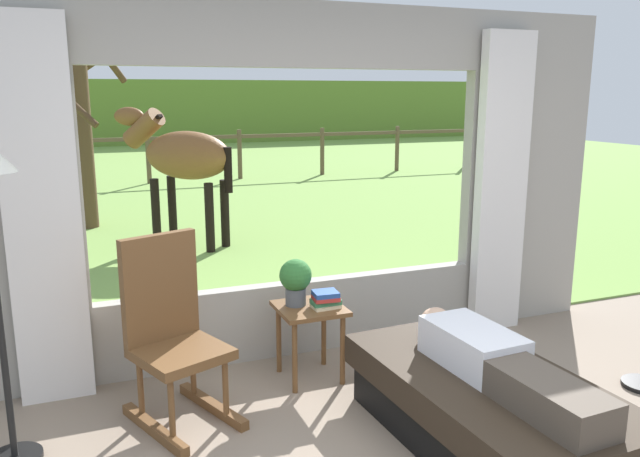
{
  "coord_description": "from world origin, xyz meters",
  "views": [
    {
      "loc": [
        -1.49,
        -1.97,
        1.93
      ],
      "look_at": [
        0.0,
        1.8,
        1.05
      ],
      "focal_mm": 35.12,
      "sensor_mm": 36.0,
      "label": 1
    }
  ],
  "objects_px": {
    "recliner_sofa": "(486,409)",
    "potted_plant": "(296,279)",
    "reclining_person": "(495,361)",
    "rocking_chair": "(171,332)",
    "side_table": "(310,319)",
    "horse": "(182,156)",
    "pasture_tree": "(78,129)",
    "book_stack": "(326,299)"
  },
  "relations": [
    {
      "from": "book_stack",
      "to": "reclining_person",
      "type": "bearing_deg",
      "value": -65.54
    },
    {
      "from": "reclining_person",
      "to": "book_stack",
      "type": "xyz_separation_m",
      "value": [
        -0.52,
        1.14,
        0.06
      ]
    },
    {
      "from": "potted_plant",
      "to": "horse",
      "type": "bearing_deg",
      "value": 90.9
    },
    {
      "from": "book_stack",
      "to": "horse",
      "type": "distance_m",
      "value": 4.24
    },
    {
      "from": "reclining_person",
      "to": "book_stack",
      "type": "relative_size",
      "value": 7.25
    },
    {
      "from": "recliner_sofa",
      "to": "side_table",
      "type": "height_order",
      "value": "side_table"
    },
    {
      "from": "recliner_sofa",
      "to": "reclining_person",
      "type": "relative_size",
      "value": 1.21
    },
    {
      "from": "recliner_sofa",
      "to": "reclining_person",
      "type": "bearing_deg",
      "value": -92.85
    },
    {
      "from": "rocking_chair",
      "to": "side_table",
      "type": "relative_size",
      "value": 2.15
    },
    {
      "from": "side_table",
      "to": "potted_plant",
      "type": "xyz_separation_m",
      "value": [
        -0.08,
        0.06,
        0.28
      ]
    },
    {
      "from": "recliner_sofa",
      "to": "pasture_tree",
      "type": "bearing_deg",
      "value": 102.84
    },
    {
      "from": "recliner_sofa",
      "to": "side_table",
      "type": "distance_m",
      "value": 1.32
    },
    {
      "from": "book_stack",
      "to": "horse",
      "type": "bearing_deg",
      "value": 93.19
    },
    {
      "from": "rocking_chair",
      "to": "side_table",
      "type": "bearing_deg",
      "value": -10.41
    },
    {
      "from": "horse",
      "to": "pasture_tree",
      "type": "relative_size",
      "value": 0.56
    },
    {
      "from": "side_table",
      "to": "book_stack",
      "type": "height_order",
      "value": "book_stack"
    },
    {
      "from": "horse",
      "to": "book_stack",
      "type": "bearing_deg",
      "value": -128.59
    },
    {
      "from": "pasture_tree",
      "to": "rocking_chair",
      "type": "bearing_deg",
      "value": -86.41
    },
    {
      "from": "potted_plant",
      "to": "reclining_person",
      "type": "bearing_deg",
      "value": -61.38
    },
    {
      "from": "potted_plant",
      "to": "recliner_sofa",
      "type": "bearing_deg",
      "value": -60.39
    },
    {
      "from": "book_stack",
      "to": "horse",
      "type": "xyz_separation_m",
      "value": [
        -0.23,
        4.2,
        0.58
      ]
    },
    {
      "from": "potted_plant",
      "to": "horse",
      "type": "height_order",
      "value": "horse"
    },
    {
      "from": "horse",
      "to": "pasture_tree",
      "type": "height_order",
      "value": "pasture_tree"
    },
    {
      "from": "recliner_sofa",
      "to": "book_stack",
      "type": "xyz_separation_m",
      "value": [
        -0.52,
        1.09,
        0.36
      ]
    },
    {
      "from": "reclining_person",
      "to": "pasture_tree",
      "type": "relative_size",
      "value": 0.46
    },
    {
      "from": "reclining_person",
      "to": "horse",
      "type": "xyz_separation_m",
      "value": [
        -0.75,
        5.34,
        0.63
      ]
    },
    {
      "from": "rocking_chair",
      "to": "pasture_tree",
      "type": "relative_size",
      "value": 0.36
    },
    {
      "from": "recliner_sofa",
      "to": "reclining_person",
      "type": "height_order",
      "value": "reclining_person"
    },
    {
      "from": "side_table",
      "to": "pasture_tree",
      "type": "relative_size",
      "value": 0.17
    },
    {
      "from": "recliner_sofa",
      "to": "book_stack",
      "type": "height_order",
      "value": "book_stack"
    },
    {
      "from": "recliner_sofa",
      "to": "potted_plant",
      "type": "bearing_deg",
      "value": 116.76
    },
    {
      "from": "reclining_person",
      "to": "pasture_tree",
      "type": "height_order",
      "value": "pasture_tree"
    },
    {
      "from": "side_table",
      "to": "potted_plant",
      "type": "height_order",
      "value": "potted_plant"
    },
    {
      "from": "side_table",
      "to": "horse",
      "type": "xyz_separation_m",
      "value": [
        -0.14,
        4.13,
        0.73
      ]
    },
    {
      "from": "reclining_person",
      "to": "recliner_sofa",
      "type": "bearing_deg",
      "value": 87.15
    },
    {
      "from": "rocking_chair",
      "to": "horse",
      "type": "distance_m",
      "value": 4.44
    },
    {
      "from": "rocking_chair",
      "to": "potted_plant",
      "type": "xyz_separation_m",
      "value": [
        0.87,
        0.25,
        0.16
      ]
    },
    {
      "from": "reclining_person",
      "to": "side_table",
      "type": "height_order",
      "value": "reclining_person"
    },
    {
      "from": "reclining_person",
      "to": "rocking_chair",
      "type": "height_order",
      "value": "rocking_chair"
    },
    {
      "from": "recliner_sofa",
      "to": "potted_plant",
      "type": "distance_m",
      "value": 1.47
    },
    {
      "from": "book_stack",
      "to": "potted_plant",
      "type": "bearing_deg",
      "value": 144.33
    },
    {
      "from": "potted_plant",
      "to": "book_stack",
      "type": "relative_size",
      "value": 1.62
    }
  ]
}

